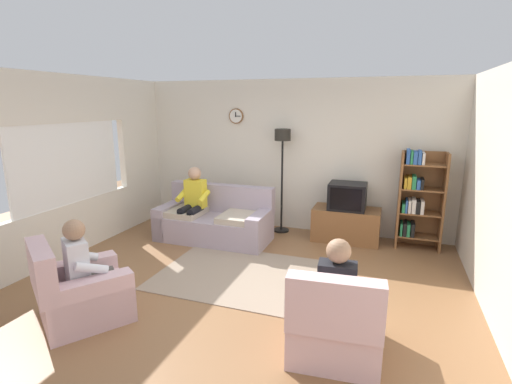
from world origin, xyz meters
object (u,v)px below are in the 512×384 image
at_px(couch, 215,222).
at_px(armchair_near_bookshelf, 335,324).
at_px(person_on_couch, 193,200).
at_px(bookshelf, 417,198).
at_px(tv_stand, 346,224).
at_px(person_in_right_armchair, 337,289).
at_px(floor_lamp, 282,152).
at_px(tv, 347,196).
at_px(person_in_left_armchair, 87,265).
at_px(armchair_near_window, 81,294).

bearing_deg(couch, armchair_near_bookshelf, -45.42).
relative_size(armchair_near_bookshelf, person_on_couch, 0.76).
distance_m(bookshelf, person_on_couch, 3.65).
xyz_separation_m(couch, tv_stand, (2.12, 0.70, -0.03)).
bearing_deg(bookshelf, person_in_right_armchair, -104.91).
bearing_deg(floor_lamp, couch, -140.19).
bearing_deg(bookshelf, armchair_near_bookshelf, -104.38).
bearing_deg(tv_stand, tv, -90.00).
bearing_deg(person_in_left_armchair, floor_lamp, 71.33).
distance_m(person_in_left_armchair, person_in_right_armchair, 2.61).
xyz_separation_m(tv_stand, person_in_left_armchair, (-2.33, -3.37, 0.33)).
height_order(tv_stand, floor_lamp, floor_lamp).
height_order(floor_lamp, person_in_left_armchair, floor_lamp).
distance_m(tv_stand, person_in_right_armchair, 3.05).
height_order(armchair_near_window, person_in_left_armchair, person_in_left_armchair).
distance_m(floor_lamp, person_on_couch, 1.75).
bearing_deg(armchair_near_bookshelf, floor_lamp, 113.94).
bearing_deg(bookshelf, floor_lamp, 179.18).
bearing_deg(person_in_left_armchair, armchair_near_bookshelf, 5.64).
xyz_separation_m(person_in_left_armchair, person_in_right_armchair, (2.59, 0.35, 0.00)).
distance_m(floor_lamp, armchair_near_window, 3.92).
relative_size(armchair_near_window, armchair_near_bookshelf, 1.25).
relative_size(couch, bookshelf, 1.20).
distance_m(tv_stand, person_on_couch, 2.63).
bearing_deg(couch, floor_lamp, 39.81).
height_order(floor_lamp, armchair_near_window, floor_lamp).
bearing_deg(tv_stand, person_in_right_armchair, -85.19).
height_order(tv_stand, bookshelf, bookshelf).
bearing_deg(couch, person_in_left_armchair, -94.65).
distance_m(tv_stand, bookshelf, 1.21).
bearing_deg(person_on_couch, armchair_near_window, -88.29).
distance_m(tv, armchair_near_window, 4.19).
bearing_deg(person_in_right_armchair, armchair_near_bookshelf, -85.19).
bearing_deg(armchair_near_bookshelf, person_in_right_armchair, 94.81).
bearing_deg(armchair_near_window, tv_stand, 55.27).
xyz_separation_m(bookshelf, person_in_left_armchair, (-3.41, -3.43, -0.22)).
height_order(tv, armchair_near_bookshelf, tv).
xyz_separation_m(armchair_near_window, armchair_near_bookshelf, (2.65, 0.33, 0.00)).
height_order(couch, armchair_near_bookshelf, same).
bearing_deg(floor_lamp, person_in_left_armchair, -108.67).
relative_size(floor_lamp, person_in_right_armchair, 1.65).
bearing_deg(tv_stand, bookshelf, 3.56).
height_order(tv_stand, person_in_left_armchair, person_in_left_armchair).
bearing_deg(couch, person_in_right_armchair, -44.44).
distance_m(person_on_couch, person_in_right_armchair, 3.51).
height_order(person_on_couch, person_in_left_armchair, person_on_couch).
height_order(armchair_near_window, armchair_near_bookshelf, same).
height_order(bookshelf, armchair_near_window, bookshelf).
xyz_separation_m(tv_stand, armchair_near_bookshelf, (0.26, -3.11, 0.01)).
xyz_separation_m(armchair_near_window, person_in_left_armchair, (0.05, 0.07, 0.32)).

